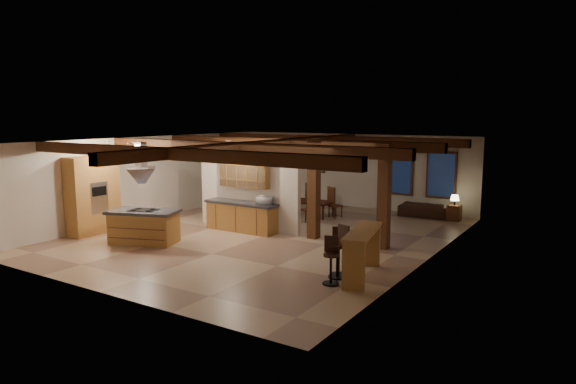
{
  "coord_description": "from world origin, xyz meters",
  "views": [
    {
      "loc": [
        8.77,
        -12.53,
        3.65
      ],
      "look_at": [
        0.5,
        0.5,
        1.32
      ],
      "focal_mm": 32.0,
      "sensor_mm": 36.0,
      "label": 1
    }
  ],
  "objects_px": {
    "dining_table": "(310,209)",
    "sofa": "(425,209)",
    "kitchen_island": "(144,226)",
    "bar_counter": "(363,246)"
  },
  "relations": [
    {
      "from": "dining_table",
      "to": "sofa",
      "type": "xyz_separation_m",
      "value": [
        3.54,
        2.2,
        -0.02
      ]
    },
    {
      "from": "kitchen_island",
      "to": "bar_counter",
      "type": "height_order",
      "value": "bar_counter"
    },
    {
      "from": "kitchen_island",
      "to": "bar_counter",
      "type": "relative_size",
      "value": 1.01
    },
    {
      "from": "dining_table",
      "to": "bar_counter",
      "type": "bearing_deg",
      "value": -50.22
    },
    {
      "from": "bar_counter",
      "to": "kitchen_island",
      "type": "bearing_deg",
      "value": -176.35
    },
    {
      "from": "kitchen_island",
      "to": "dining_table",
      "type": "relative_size",
      "value": 1.34
    },
    {
      "from": "dining_table",
      "to": "sofa",
      "type": "relative_size",
      "value": 0.89
    },
    {
      "from": "sofa",
      "to": "bar_counter",
      "type": "xyz_separation_m",
      "value": [
        0.99,
        -7.68,
        0.48
      ]
    },
    {
      "from": "kitchen_island",
      "to": "sofa",
      "type": "xyz_separation_m",
      "value": [
        5.63,
        8.1,
        -0.22
      ]
    },
    {
      "from": "dining_table",
      "to": "sofa",
      "type": "bearing_deg",
      "value": 31.99
    }
  ]
}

